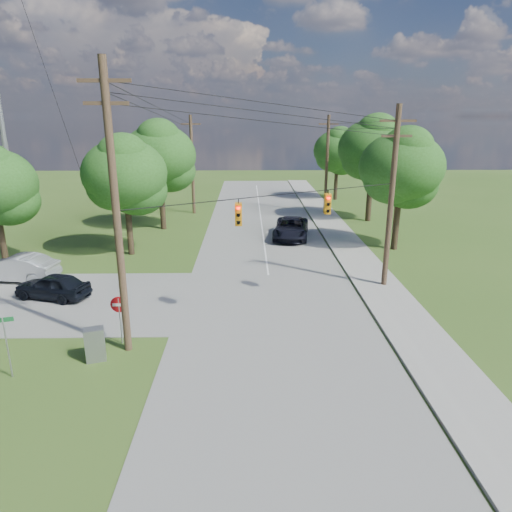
{
  "coord_description": "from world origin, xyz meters",
  "views": [
    {
      "loc": [
        0.69,
        -17.71,
        9.83
      ],
      "look_at": [
        1.11,
        5.0,
        2.86
      ],
      "focal_mm": 32.0,
      "sensor_mm": 36.0,
      "label": 1
    }
  ],
  "objects_px": {
    "pole_ne": "(391,196)",
    "do_not_enter_sign": "(119,309)",
    "car_cross_silver": "(17,268)",
    "car_main_north": "(291,228)",
    "pole_north_w": "(192,164)",
    "pole_sw": "(116,210)",
    "control_cabinet": "(95,344)",
    "pole_north_e": "(327,164)",
    "car_cross_dark": "(53,286)"
  },
  "relations": [
    {
      "from": "car_main_north",
      "to": "control_cabinet",
      "type": "xyz_separation_m",
      "value": [
        -10.04,
        -19.96,
        -0.14
      ]
    },
    {
      "from": "pole_ne",
      "to": "do_not_enter_sign",
      "type": "relative_size",
      "value": 4.66
    },
    {
      "from": "pole_ne",
      "to": "do_not_enter_sign",
      "type": "bearing_deg",
      "value": -153.31
    },
    {
      "from": "pole_ne",
      "to": "control_cabinet",
      "type": "xyz_separation_m",
      "value": [
        -14.62,
        -8.48,
        -4.75
      ]
    },
    {
      "from": "pole_north_e",
      "to": "control_cabinet",
      "type": "height_order",
      "value": "pole_north_e"
    },
    {
      "from": "pole_sw",
      "to": "car_cross_silver",
      "type": "distance_m",
      "value": 13.78
    },
    {
      "from": "pole_ne",
      "to": "pole_north_e",
      "type": "xyz_separation_m",
      "value": [
        -0.0,
        22.0,
        -0.34
      ]
    },
    {
      "from": "car_cross_dark",
      "to": "car_main_north",
      "type": "distance_m",
      "value": 19.6
    },
    {
      "from": "pole_north_e",
      "to": "car_cross_dark",
      "type": "xyz_separation_m",
      "value": [
        -19.16,
        -23.62,
        -4.38
      ]
    },
    {
      "from": "pole_sw",
      "to": "pole_north_e",
      "type": "bearing_deg",
      "value": 65.48
    },
    {
      "from": "car_cross_dark",
      "to": "control_cabinet",
      "type": "height_order",
      "value": "car_cross_dark"
    },
    {
      "from": "pole_north_w",
      "to": "car_main_north",
      "type": "xyz_separation_m",
      "value": [
        9.32,
        -10.52,
        -4.27
      ]
    },
    {
      "from": "pole_north_e",
      "to": "do_not_enter_sign",
      "type": "bearing_deg",
      "value": -115.66
    },
    {
      "from": "pole_north_e",
      "to": "do_not_enter_sign",
      "type": "height_order",
      "value": "pole_north_e"
    },
    {
      "from": "control_cabinet",
      "to": "do_not_enter_sign",
      "type": "xyz_separation_m",
      "value": [
        0.69,
        1.48,
        0.93
      ]
    },
    {
      "from": "pole_ne",
      "to": "control_cabinet",
      "type": "bearing_deg",
      "value": -149.88
    },
    {
      "from": "pole_sw",
      "to": "pole_north_w",
      "type": "distance_m",
      "value": 29.62
    },
    {
      "from": "car_cross_silver",
      "to": "car_main_north",
      "type": "xyz_separation_m",
      "value": [
        17.96,
        10.18,
        0.0
      ]
    },
    {
      "from": "pole_ne",
      "to": "car_cross_dark",
      "type": "distance_m",
      "value": 19.8
    },
    {
      "from": "car_cross_silver",
      "to": "do_not_enter_sign",
      "type": "distance_m",
      "value": 11.99
    },
    {
      "from": "car_cross_dark",
      "to": "do_not_enter_sign",
      "type": "relative_size",
      "value": 1.87
    },
    {
      "from": "pole_sw",
      "to": "pole_ne",
      "type": "bearing_deg",
      "value": 29.38
    },
    {
      "from": "car_cross_dark",
      "to": "control_cabinet",
      "type": "relative_size",
      "value": 2.92
    },
    {
      "from": "car_cross_silver",
      "to": "pole_north_w",
      "type": "bearing_deg",
      "value": 164.81
    },
    {
      "from": "pole_north_e",
      "to": "car_main_north",
      "type": "xyz_separation_m",
      "value": [
        -4.58,
        -10.52,
        -4.27
      ]
    },
    {
      "from": "car_main_north",
      "to": "control_cabinet",
      "type": "bearing_deg",
      "value": -108.12
    },
    {
      "from": "pole_ne",
      "to": "do_not_enter_sign",
      "type": "distance_m",
      "value": 16.05
    },
    {
      "from": "pole_sw",
      "to": "pole_north_e",
      "type": "xyz_separation_m",
      "value": [
        13.5,
        29.6,
        -1.1
      ]
    },
    {
      "from": "pole_north_w",
      "to": "pole_sw",
      "type": "bearing_deg",
      "value": -89.23
    },
    {
      "from": "pole_sw",
      "to": "pole_ne",
      "type": "relative_size",
      "value": 1.14
    },
    {
      "from": "pole_north_w",
      "to": "car_cross_dark",
      "type": "xyz_separation_m",
      "value": [
        -5.26,
        -23.62,
        -4.38
      ]
    },
    {
      "from": "pole_north_w",
      "to": "car_cross_silver",
      "type": "height_order",
      "value": "pole_north_w"
    },
    {
      "from": "do_not_enter_sign",
      "to": "pole_north_w",
      "type": "bearing_deg",
      "value": 90.91
    },
    {
      "from": "control_cabinet",
      "to": "do_not_enter_sign",
      "type": "height_order",
      "value": "do_not_enter_sign"
    },
    {
      "from": "car_cross_silver",
      "to": "do_not_enter_sign",
      "type": "height_order",
      "value": "do_not_enter_sign"
    },
    {
      "from": "pole_sw",
      "to": "car_cross_dark",
      "type": "xyz_separation_m",
      "value": [
        -5.66,
        5.98,
        -5.48
      ]
    },
    {
      "from": "pole_ne",
      "to": "pole_north_w",
      "type": "relative_size",
      "value": 1.05
    },
    {
      "from": "pole_sw",
      "to": "do_not_enter_sign",
      "type": "xyz_separation_m",
      "value": [
        -0.43,
        0.6,
        -4.58
      ]
    },
    {
      "from": "pole_ne",
      "to": "car_cross_silver",
      "type": "xyz_separation_m",
      "value": [
        -22.54,
        1.3,
        -4.61
      ]
    },
    {
      "from": "pole_ne",
      "to": "car_cross_dark",
      "type": "relative_size",
      "value": 2.49
    },
    {
      "from": "car_cross_dark",
      "to": "do_not_enter_sign",
      "type": "distance_m",
      "value": 7.56
    },
    {
      "from": "pole_north_e",
      "to": "car_main_north",
      "type": "bearing_deg",
      "value": -113.53
    },
    {
      "from": "car_main_north",
      "to": "pole_north_e",
      "type": "bearing_deg",
      "value": 75.05
    },
    {
      "from": "car_cross_silver",
      "to": "control_cabinet",
      "type": "height_order",
      "value": "car_cross_silver"
    },
    {
      "from": "pole_north_w",
      "to": "do_not_enter_sign",
      "type": "distance_m",
      "value": 29.21
    },
    {
      "from": "pole_ne",
      "to": "pole_north_w",
      "type": "xyz_separation_m",
      "value": [
        -13.9,
        22.0,
        -0.34
      ]
    },
    {
      "from": "car_cross_dark",
      "to": "do_not_enter_sign",
      "type": "height_order",
      "value": "do_not_enter_sign"
    },
    {
      "from": "pole_sw",
      "to": "pole_north_w",
      "type": "height_order",
      "value": "pole_sw"
    },
    {
      "from": "car_main_north",
      "to": "do_not_enter_sign",
      "type": "height_order",
      "value": "do_not_enter_sign"
    },
    {
      "from": "pole_ne",
      "to": "car_cross_dark",
      "type": "bearing_deg",
      "value": -175.18
    }
  ]
}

